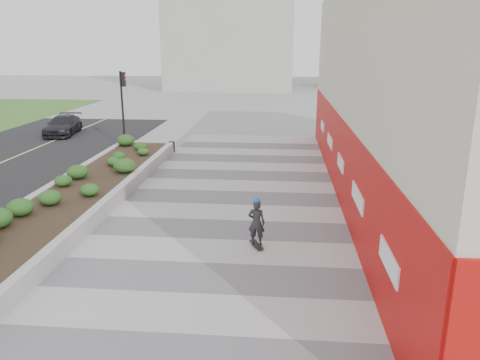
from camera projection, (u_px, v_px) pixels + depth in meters
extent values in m
plane|color=gray|center=(194.00, 318.00, 9.96)|extent=(160.00, 160.00, 0.00)
cube|color=#A8A8AD|center=(214.00, 257.00, 12.83)|extent=(8.00, 36.00, 0.01)
cube|color=beige|center=(427.00, 91.00, 16.88)|extent=(6.00, 24.00, 8.00)
cube|color=#B10D0D|center=(340.00, 157.00, 17.82)|extent=(0.12, 24.00, 3.00)
cube|color=#9E9EA0|center=(147.00, 146.00, 25.52)|extent=(3.00, 0.30, 0.55)
cube|color=#9E9EA0|center=(44.00, 196.00, 17.16)|extent=(0.30, 18.00, 0.55)
cube|color=#9E9EA0|center=(116.00, 198.00, 16.93)|extent=(0.30, 18.00, 0.55)
cube|color=#2D2116|center=(80.00, 197.00, 17.05)|extent=(2.40, 17.40, 0.50)
cylinder|color=black|center=(123.00, 109.00, 26.74)|extent=(0.12, 0.12, 4.20)
cube|color=black|center=(124.00, 79.00, 26.27)|extent=(0.18, 0.28, 0.80)
cube|color=#ADAAA3|center=(231.00, 10.00, 60.25)|extent=(16.00, 12.00, 20.00)
cylinder|color=#595654|center=(232.00, 257.00, 12.79)|extent=(0.44, 0.44, 0.01)
cube|color=black|center=(256.00, 245.00, 13.46)|extent=(0.46, 0.74, 0.02)
imported|color=#292A2F|center=(256.00, 223.00, 13.27)|extent=(0.53, 0.38, 1.34)
sphere|color=blue|center=(257.00, 202.00, 13.10)|extent=(0.23, 0.23, 0.23)
imported|color=black|center=(63.00, 125.00, 30.29)|extent=(2.30, 4.36, 1.21)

